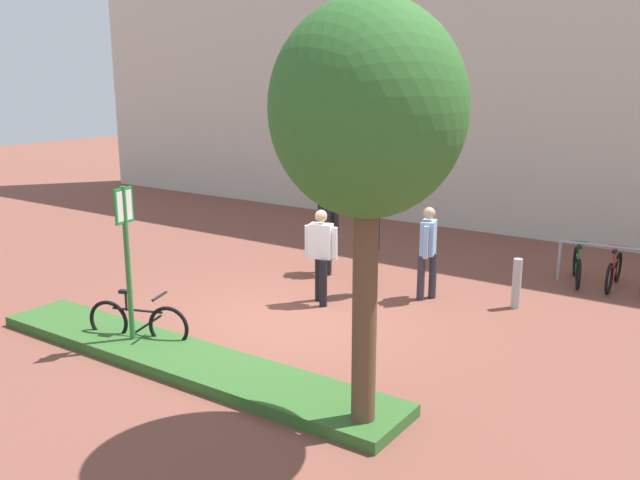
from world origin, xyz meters
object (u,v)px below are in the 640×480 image
(person_shirt_white, at_px, (321,251))
(person_casual_tan, at_px, (428,247))
(bike_rack_cluster, at_px, (614,270))
(bollard_steel, at_px, (517,283))
(parking_sign_post, at_px, (126,245))
(person_suited_navy, at_px, (367,244))
(tree_sidewalk, at_px, (368,114))
(person_suited_dark, at_px, (328,227))
(bike_at_sign, at_px, (138,323))

(person_shirt_white, bearing_deg, person_casual_tan, 41.88)
(bike_rack_cluster, bearing_deg, bollard_steel, -117.45)
(parking_sign_post, relative_size, bollard_steel, 2.76)
(person_casual_tan, relative_size, person_suited_navy, 1.00)
(person_shirt_white, bearing_deg, parking_sign_post, -109.05)
(bollard_steel, xyz_separation_m, person_shirt_white, (-2.98, -1.74, 0.53))
(bike_rack_cluster, distance_m, person_suited_navy, 4.87)
(person_casual_tan, distance_m, person_suited_navy, 1.11)
(tree_sidewalk, xyz_separation_m, person_shirt_white, (-2.98, 3.49, -2.67))
(bike_rack_cluster, distance_m, person_suited_dark, 5.63)
(person_suited_dark, bearing_deg, bike_rack_cluster, 24.43)
(bike_at_sign, bearing_deg, person_suited_navy, 68.01)
(bollard_steel, xyz_separation_m, person_suited_navy, (-2.55, -0.86, 0.53))
(tree_sidewalk, distance_m, bollard_steel, 6.14)
(bike_at_sign, xyz_separation_m, person_shirt_white, (1.21, 3.18, 0.63))
(tree_sidewalk, bearing_deg, person_casual_tan, 107.61)
(tree_sidewalk, bearing_deg, parking_sign_post, 177.96)
(bollard_steel, relative_size, person_shirt_white, 0.52)
(parking_sign_post, relative_size, bike_rack_cluster, 1.18)
(bike_at_sign, relative_size, person_suited_dark, 0.93)
(bike_rack_cluster, height_order, person_suited_navy, person_suited_navy)
(bike_at_sign, height_order, bollard_steel, bollard_steel)
(bike_at_sign, bearing_deg, person_casual_tan, 59.27)
(tree_sidewalk, relative_size, bollard_steel, 5.40)
(bike_rack_cluster, distance_m, bollard_steel, 2.51)
(parking_sign_post, height_order, person_suited_dark, parking_sign_post)
(person_casual_tan, xyz_separation_m, person_suited_navy, (-1.03, -0.42, 0.00))
(bike_at_sign, bearing_deg, person_suited_dark, 87.02)
(parking_sign_post, xyz_separation_m, person_suited_navy, (1.58, 4.22, -0.64))
(bike_rack_cluster, relative_size, person_casual_tan, 1.22)
(person_suited_dark, bearing_deg, person_casual_tan, -8.33)
(bollard_steel, height_order, person_suited_dark, person_suited_dark)
(bike_at_sign, height_order, person_shirt_white, person_shirt_white)
(person_casual_tan, height_order, person_suited_navy, same)
(bike_rack_cluster, xyz_separation_m, person_shirt_white, (-4.14, -3.97, 0.63))
(tree_sidewalk, height_order, parking_sign_post, tree_sidewalk)
(tree_sidewalk, distance_m, person_casual_tan, 5.70)
(parking_sign_post, height_order, person_suited_navy, parking_sign_post)
(person_casual_tan, bearing_deg, bollard_steel, 16.05)
(tree_sidewalk, xyz_separation_m, person_suited_dark, (-3.94, 5.15, -2.67))
(bike_at_sign, bearing_deg, tree_sidewalk, -4.30)
(bike_rack_cluster, height_order, person_casual_tan, person_casual_tan)
(bike_rack_cluster, bearing_deg, bike_at_sign, -126.79)
(tree_sidewalk, height_order, person_casual_tan, tree_sidewalk)
(person_suited_dark, xyz_separation_m, person_shirt_white, (0.96, -1.66, 0.00))
(person_suited_navy, bearing_deg, bike_rack_cluster, 39.82)
(bike_at_sign, height_order, person_suited_navy, person_suited_navy)
(bike_rack_cluster, xyz_separation_m, bollard_steel, (-1.16, -2.23, 0.10))
(person_suited_dark, relative_size, person_casual_tan, 1.00)
(bike_at_sign, height_order, person_suited_dark, person_suited_dark)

